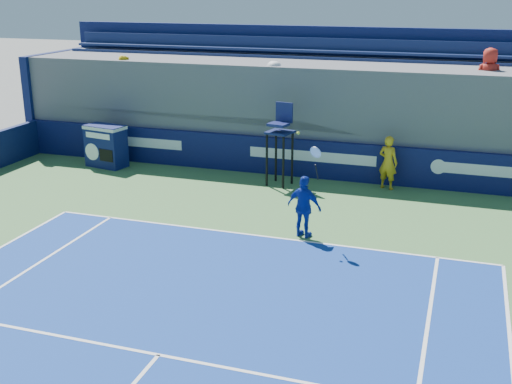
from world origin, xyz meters
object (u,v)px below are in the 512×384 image
(umpire_chair, at_px, (280,135))
(tennis_player, at_px, (304,207))
(match_clock, at_px, (106,145))
(ball_person, at_px, (388,163))

(umpire_chair, distance_m, tennis_player, 4.33)
(match_clock, xyz_separation_m, umpire_chair, (6.03, -0.15, 0.79))
(ball_person, height_order, match_clock, ball_person)
(tennis_player, bearing_deg, ball_person, 72.65)
(ball_person, bearing_deg, umpire_chair, 29.80)
(match_clock, distance_m, tennis_player, 8.75)
(ball_person, xyz_separation_m, umpire_chair, (-3.13, -0.59, 0.72))
(umpire_chair, relative_size, tennis_player, 0.96)
(match_clock, relative_size, umpire_chair, 0.58)
(match_clock, bearing_deg, ball_person, 2.71)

